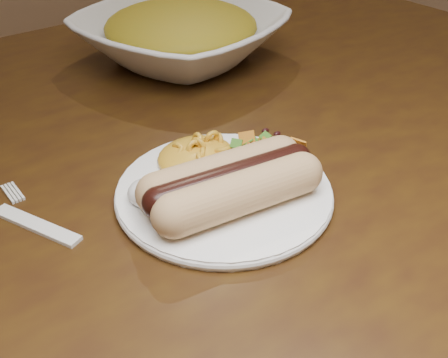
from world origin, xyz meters
TOP-DOWN VIEW (x-y plane):
  - table at (0.00, 0.00)m, footprint 1.60×0.90m
  - plate at (0.09, -0.15)m, footprint 0.24×0.24m
  - hotdog at (0.08, -0.17)m, footprint 0.15×0.09m
  - mac_and_cheese at (0.09, -0.09)m, footprint 0.10×0.09m
  - sour_cream at (0.02, -0.12)m, footprint 0.04×0.04m
  - taco_salad at (0.14, -0.15)m, footprint 0.09×0.09m
  - fork at (-0.08, -0.08)m, footprint 0.07×0.13m
  - serving_bowl at (0.25, 0.18)m, footprint 0.37×0.37m
  - bowl_filling at (0.25, 0.18)m, footprint 0.30×0.30m

SIDE VIEW (x-z plane):
  - table at x=0.00m, z-range 0.28..1.03m
  - fork at x=-0.08m, z-range 0.75..0.75m
  - plate at x=0.09m, z-range 0.75..0.76m
  - sour_cream at x=0.02m, z-range 0.76..0.79m
  - taco_salad at x=0.14m, z-range 0.76..0.80m
  - mac_and_cheese at x=0.09m, z-range 0.76..0.79m
  - hotdog at x=0.08m, z-range 0.76..0.80m
  - serving_bowl at x=0.25m, z-range 0.75..0.82m
  - bowl_filling at x=0.25m, z-range 0.77..0.83m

